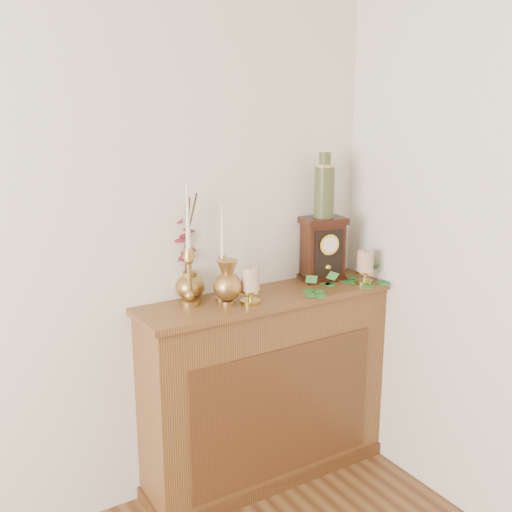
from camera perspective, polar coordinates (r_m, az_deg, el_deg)
console_shelf at (r=2.92m, az=1.09°, el=-12.90°), size 1.24×0.34×0.93m
candlestick_left at (r=2.56m, az=-6.40°, el=-1.06°), size 0.09×0.09×0.52m
candlestick_center at (r=2.61m, az=-3.18°, el=-1.39°), size 0.07×0.07×0.42m
bud_vase at (r=2.56m, az=-2.73°, el=-2.62°), size 0.12×0.12×0.20m
ginger_jar at (r=2.65m, az=-6.74°, el=0.49°), size 0.20×0.21×0.48m
pillar_candle_left at (r=2.58m, az=-0.53°, el=-2.64°), size 0.09×0.09×0.17m
pillar_candle_right at (r=2.93m, az=10.34°, el=-0.89°), size 0.09×0.09×0.17m
ivy_garland at (r=2.92m, az=9.14°, el=-2.42°), size 0.51×0.23×0.09m
mantel_clock at (r=2.94m, az=6.37°, el=0.61°), size 0.23×0.18×0.31m
ceramic_vase at (r=2.89m, az=6.51°, el=6.39°), size 0.10×0.10×0.31m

